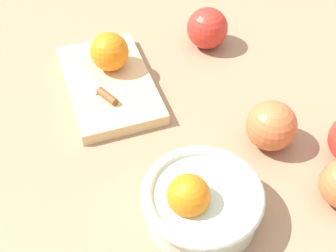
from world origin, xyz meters
The scene contains 7 objects.
ground_plane centered at (0.00, 0.00, 0.00)m, with size 2.40×2.40×0.00m, color #997556.
bowl centered at (-0.16, 0.11, 0.04)m, with size 0.17×0.17×0.10m.
cutting_board centered at (0.16, 0.09, 0.01)m, with size 0.25×0.15×0.02m, color #DBB77F.
orange_on_board centered at (0.19, 0.07, 0.06)m, with size 0.07×0.07×0.07m, color orange.
knife centered at (0.14, 0.12, 0.03)m, with size 0.16×0.05×0.01m.
apple_front_left centered at (-0.11, -0.07, 0.04)m, with size 0.08×0.08×0.08m, color #CC6638.
apple_front_right centered at (0.17, -0.14, 0.04)m, with size 0.08×0.08×0.08m, color red.
Camera 1 is at (-0.45, 0.35, 0.59)m, focal length 49.58 mm.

